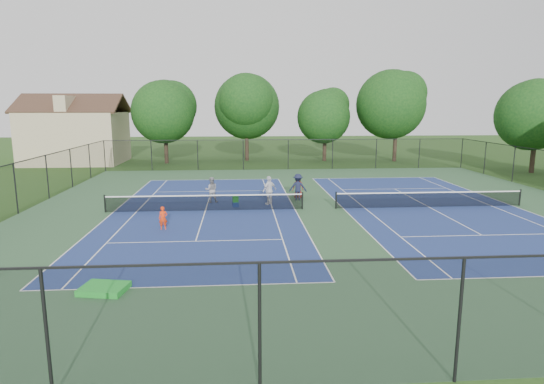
{
  "coord_description": "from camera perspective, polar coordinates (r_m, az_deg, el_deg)",
  "views": [
    {
      "loc": [
        -4.89,
        -27.17,
        6.26
      ],
      "look_at": [
        -3.0,
        -1.0,
        1.3
      ],
      "focal_mm": 30.0,
      "sensor_mm": 36.0,
      "label": 1
    }
  ],
  "objects": [
    {
      "name": "tree_side_e",
      "position": [
        49.73,
        30.37,
        8.74
      ],
      "size": [
        6.6,
        6.6,
        8.87
      ],
      "color": "#2D2116",
      "rests_on": "ground"
    },
    {
      "name": "tree_back_b",
      "position": [
        53.18,
        -3.23,
        11.05
      ],
      "size": [
        7.6,
        7.6,
        10.03
      ],
      "color": "#2D2116",
      "rests_on": "ground"
    },
    {
      "name": "tree_back_d",
      "position": [
        54.21,
        15.42,
        10.92
      ],
      "size": [
        7.8,
        7.8,
        10.37
      ],
      "color": "#2D2116",
      "rests_on": "ground"
    },
    {
      "name": "tree_back_a",
      "position": [
        51.81,
        -13.35,
        10.18
      ],
      "size": [
        6.8,
        6.8,
        9.15
      ],
      "color": "#2D2116",
      "rests_on": "ground"
    },
    {
      "name": "tennis_court_left",
      "position": [
        27.94,
        -8.36,
        -2.15
      ],
      "size": [
        12.0,
        23.83,
        1.07
      ],
      "color": "navy",
      "rests_on": "ground"
    },
    {
      "name": "green_tarp",
      "position": [
        16.92,
        -20.33,
        -11.3
      ],
      "size": [
        1.69,
        1.41,
        0.21
      ],
      "primitive_type": "cube",
      "rotation": [
        0.0,
        0.0,
        -0.19
      ],
      "color": "#1BA517",
      "rests_on": "ground"
    },
    {
      "name": "court_pad",
      "position": [
        28.31,
        5.93,
        -2.12
      ],
      "size": [
        36.0,
        36.0,
        0.01
      ],
      "primitive_type": "cube",
      "color": "#2E522E",
      "rests_on": "ground"
    },
    {
      "name": "bystander_b",
      "position": [
        30.65,
        3.27,
        0.62
      ],
      "size": [
        1.26,
        0.86,
        1.8
      ],
      "primitive_type": "imported",
      "rotation": [
        0.0,
        0.0,
        2.97
      ],
      "color": "#181D36",
      "rests_on": "ground"
    },
    {
      "name": "instructor",
      "position": [
        30.17,
        -7.61,
        0.27
      ],
      "size": [
        0.87,
        0.7,
        1.69
      ],
      "primitive_type": "imported",
      "rotation": [
        0.0,
        0.0,
        3.22
      ],
      "color": "gray",
      "rests_on": "ground"
    },
    {
      "name": "bystander_a",
      "position": [
        29.25,
        -0.33,
        0.21
      ],
      "size": [
        1.14,
        1.03,
        1.86
      ],
      "primitive_type": "imported",
      "rotation": [
        0.0,
        0.0,
        3.8
      ],
      "color": "white",
      "rests_on": "ground"
    },
    {
      "name": "ground",
      "position": [
        28.31,
        5.93,
        -2.13
      ],
      "size": [
        140.0,
        140.0,
        0.0
      ],
      "primitive_type": "plane",
      "color": "#234716",
      "rests_on": "ground"
    },
    {
      "name": "clapboard_house",
      "position": [
        55.31,
        -23.4,
        6.55
      ],
      "size": [
        10.8,
        8.1,
        7.65
      ],
      "color": "tan",
      "rests_on": "ground"
    },
    {
      "name": "bystander_c",
      "position": [
        31.35,
        3.29,
        0.63
      ],
      "size": [
        0.81,
        0.57,
        1.57
      ],
      "primitive_type": "imported",
      "rotation": [
        0.0,
        0.0,
        3.24
      ],
      "color": "maroon",
      "rests_on": "ground"
    },
    {
      "name": "ball_crate",
      "position": [
        28.81,
        -4.59,
        -1.57
      ],
      "size": [
        0.42,
        0.36,
        0.31
      ],
      "primitive_type": "cube",
      "rotation": [
        0.0,
        0.0,
        0.14
      ],
      "color": "navy",
      "rests_on": "ground"
    },
    {
      "name": "ball_hopper",
      "position": [
        28.74,
        -4.6,
        -0.89
      ],
      "size": [
        0.39,
        0.35,
        0.39
      ],
      "primitive_type": "cube",
      "rotation": [
        0.0,
        0.0,
        0.21
      ],
      "color": "green",
      "rests_on": "ball_crate"
    },
    {
      "name": "tennis_court_right",
      "position": [
        30.29,
        19.09,
        -1.63
      ],
      "size": [
        12.0,
        23.83,
        1.07
      ],
      "color": "navy",
      "rests_on": "ground"
    },
    {
      "name": "perimeter_fence",
      "position": [
        28.0,
        5.99,
        1.07
      ],
      "size": [
        36.08,
        36.08,
        3.02
      ],
      "color": "black",
      "rests_on": "ground"
    },
    {
      "name": "tree_back_c",
      "position": [
        53.1,
        6.7,
        9.79
      ],
      "size": [
        6.0,
        6.0,
        8.4
      ],
      "color": "#2D2116",
      "rests_on": "ground"
    },
    {
      "name": "child_player",
      "position": [
        24.05,
        -13.51,
        -3.2
      ],
      "size": [
        0.47,
        0.34,
        1.2
      ],
      "primitive_type": "imported",
      "rotation": [
        0.0,
        0.0,
        0.14
      ],
      "color": "#F83910",
      "rests_on": "ground"
    }
  ]
}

